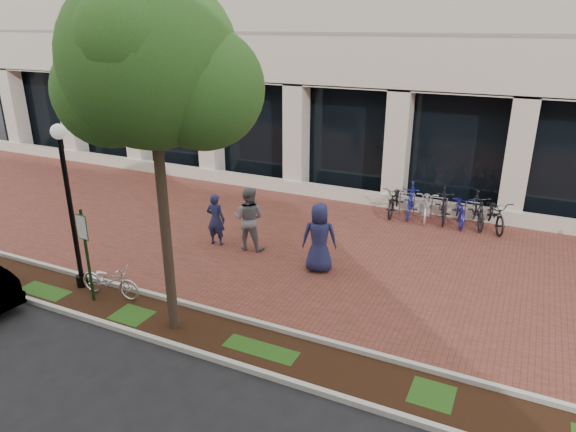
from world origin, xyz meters
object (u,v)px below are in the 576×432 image
at_px(pedestrian_mid, 249,219).
at_px(bike_rack_cluster, 443,205).
at_px(locked_bicycle, 110,280).
at_px(pedestrian_left, 216,220).
at_px(parking_sign, 85,244).
at_px(pedestrian_right, 319,238).
at_px(lamppost, 69,199).
at_px(street_tree, 154,73).

height_order(pedestrian_mid, bike_rack_cluster, pedestrian_mid).
relative_size(locked_bicycle, pedestrian_left, 1.04).
xyz_separation_m(pedestrian_mid, bike_rack_cluster, (4.80, 4.89, -0.42)).
bearing_deg(pedestrian_mid, pedestrian_left, -1.85).
relative_size(parking_sign, bike_rack_cluster, 0.54).
height_order(pedestrian_mid, pedestrian_right, pedestrian_mid).
relative_size(locked_bicycle, bike_rack_cluster, 0.38).
height_order(lamppost, pedestrian_left, lamppost).
bearing_deg(street_tree, pedestrian_left, 111.76).
bearing_deg(locked_bicycle, parking_sign, 141.82).
relative_size(lamppost, bike_rack_cluster, 0.96).
bearing_deg(bike_rack_cluster, street_tree, -123.06).
distance_m(parking_sign, locked_bicycle, 1.16).
distance_m(street_tree, pedestrian_mid, 6.33).
bearing_deg(pedestrian_left, street_tree, 105.99).
bearing_deg(pedestrian_mid, locked_bicycle, 57.80).
relative_size(pedestrian_right, bike_rack_cluster, 0.44).
xyz_separation_m(pedestrian_left, pedestrian_right, (3.49, -0.29, 0.16)).
bearing_deg(pedestrian_left, locked_bicycle, 75.39).
bearing_deg(pedestrian_mid, street_tree, 88.65).
xyz_separation_m(pedestrian_left, pedestrian_mid, (1.07, 0.14, 0.16)).
height_order(pedestrian_left, bike_rack_cluster, pedestrian_left).
relative_size(lamppost, pedestrian_left, 2.60).
relative_size(street_tree, locked_bicycle, 4.38).
bearing_deg(pedestrian_right, pedestrian_mid, -30.16).
height_order(locked_bicycle, pedestrian_left, pedestrian_left).
xyz_separation_m(parking_sign, street_tree, (2.53, -0.04, 3.98)).
distance_m(parking_sign, bike_rack_cluster, 11.44).
xyz_separation_m(pedestrian_right, bike_rack_cluster, (2.37, 5.32, -0.42)).
relative_size(lamppost, locked_bicycle, 2.50).
relative_size(parking_sign, pedestrian_mid, 1.23).
height_order(pedestrian_left, pedestrian_right, pedestrian_right).
bearing_deg(street_tree, pedestrian_right, 65.56).
distance_m(lamppost, locked_bicycle, 2.20).
xyz_separation_m(lamppost, locked_bicycle, (1.06, -0.07, -1.93)).
xyz_separation_m(street_tree, bike_rack_cluster, (4.17, 9.27, -4.94)).
distance_m(pedestrian_left, pedestrian_mid, 1.09).
xyz_separation_m(pedestrian_mid, pedestrian_right, (2.42, -0.43, -0.00)).
distance_m(parking_sign, pedestrian_left, 4.34).
bearing_deg(pedestrian_right, locked_bicycle, 20.85).
bearing_deg(pedestrian_left, pedestrian_mid, -178.16).
bearing_deg(bike_rack_cluster, lamppost, -139.38).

